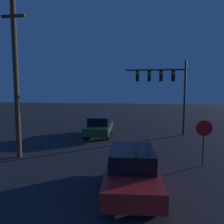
% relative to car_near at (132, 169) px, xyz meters
% --- Properties ---
extents(car_near, '(2.30, 4.60, 1.58)m').
position_rel_car_near_xyz_m(car_near, '(0.00, 0.00, 0.00)').
color(car_near, '#B21E1E').
rests_on(car_near, ground_plane).
extents(car_far, '(2.22, 4.57, 1.58)m').
position_rel_car_near_xyz_m(car_far, '(-3.29, 9.66, 0.00)').
color(car_far, '#1E4728').
rests_on(car_far, ground_plane).
extents(traffic_signal_mast, '(5.02, 0.30, 6.25)m').
position_rel_car_near_xyz_m(traffic_signal_mast, '(2.21, 10.75, 3.58)').
color(traffic_signal_mast, '#2D2D2D').
rests_on(traffic_signal_mast, ground_plane).
extents(stop_sign, '(0.79, 0.07, 2.33)m').
position_rel_car_near_xyz_m(stop_sign, '(3.44, 3.18, 0.84)').
color(stop_sign, '#2D2D2D').
rests_on(stop_sign, ground_plane).
extents(utility_pole, '(1.35, 0.28, 8.68)m').
position_rel_car_near_xyz_m(utility_pole, '(-6.63, 3.14, 3.67)').
color(utility_pole, '#4C3823').
rests_on(utility_pole, ground_plane).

